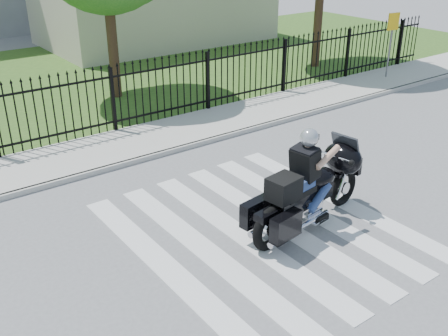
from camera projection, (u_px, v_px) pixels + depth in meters
ground at (261, 230)px, 9.62m from camera, size 120.00×120.00×0.00m
crosswalk at (261, 229)px, 9.61m from camera, size 5.00×5.50×0.01m
sidewalk at (133, 143)px, 13.23m from camera, size 40.00×2.00×0.12m
curb at (153, 156)px, 12.50m from camera, size 40.00×0.12×0.12m
grass_strip at (40, 83)px, 18.35m from camera, size 40.00×12.00×0.02m
iron_fence at (113, 101)px, 13.60m from camera, size 26.00×0.04×1.80m
building_low at (155, 3)px, 24.29m from camera, size 10.00×6.00×3.50m
motorcycle_rider at (308, 187)px, 9.40m from camera, size 2.99×1.22×1.98m
traffic_sign at (392, 32)px, 18.02m from camera, size 0.48×0.11×2.22m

